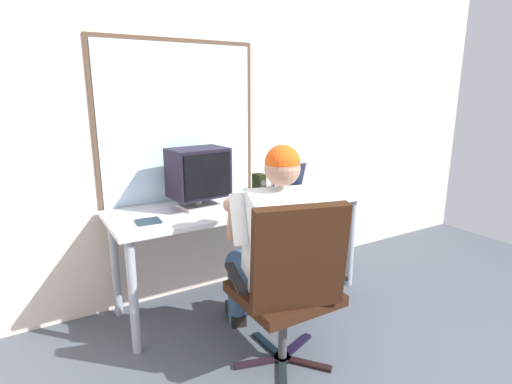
# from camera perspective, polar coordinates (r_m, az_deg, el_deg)

# --- Properties ---
(wall_rear) EXTENTS (5.21, 0.08, 2.55)m
(wall_rear) POSITION_cam_1_polar(r_m,az_deg,el_deg) (3.21, -1.20, 9.69)
(wall_rear) COLOR beige
(wall_rear) RESTS_ON ground
(desk) EXTENTS (1.83, 0.61, 0.75)m
(desk) POSITION_cam_1_polar(r_m,az_deg,el_deg) (2.89, -2.06, -3.26)
(desk) COLOR #8D959F
(desk) RESTS_ON ground
(office_chair) EXTENTS (0.67, 0.62, 1.00)m
(office_chair) POSITION_cam_1_polar(r_m,az_deg,el_deg) (2.17, 4.94, -12.32)
(office_chair) COLOR black
(office_chair) RESTS_ON ground
(person_seated) EXTENTS (0.63, 0.84, 1.25)m
(person_seated) POSITION_cam_1_polar(r_m,az_deg,el_deg) (2.35, 2.63, -7.62)
(person_seated) COLOR navy
(person_seated) RESTS_ON ground
(crt_monitor) EXTENTS (0.39, 0.30, 0.40)m
(crt_monitor) POSITION_cam_1_polar(r_m,az_deg,el_deg) (2.73, -8.14, 2.61)
(crt_monitor) COLOR beige
(crt_monitor) RESTS_ON desk
(laptop) EXTENTS (0.31, 0.29, 0.22)m
(laptop) POSITION_cam_1_polar(r_m,az_deg,el_deg) (3.18, 5.45, 1.09)
(laptop) COLOR gray
(laptop) RESTS_ON desk
(wine_glass) EXTENTS (0.08, 0.08, 0.14)m
(wine_glass) POSITION_cam_1_polar(r_m,az_deg,el_deg) (2.88, 3.40, 0.59)
(wine_glass) COLOR silver
(wine_glass) RESTS_ON desk
(desk_speaker) EXTENTS (0.08, 0.10, 0.18)m
(desk_speaker) POSITION_cam_1_polar(r_m,az_deg,el_deg) (3.00, 0.45, 0.93)
(desk_speaker) COLOR black
(desk_speaker) RESTS_ON desk
(cd_case) EXTENTS (0.15, 0.13, 0.01)m
(cd_case) POSITION_cam_1_polar(r_m,az_deg,el_deg) (2.53, -14.97, -4.03)
(cd_case) COLOR #1A2C34
(cd_case) RESTS_ON desk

